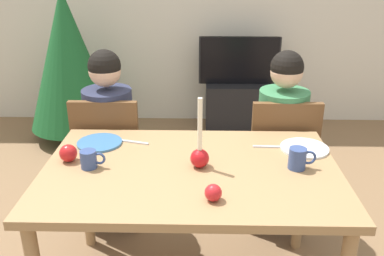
# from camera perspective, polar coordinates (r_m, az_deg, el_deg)

# --- Properties ---
(dining_table) EXTENTS (1.40, 0.90, 0.75)m
(dining_table) POSITION_cam_1_polar(r_m,az_deg,el_deg) (2.04, -0.13, -7.44)
(dining_table) COLOR #99754C
(dining_table) RESTS_ON ground
(chair_left) EXTENTS (0.40, 0.40, 0.90)m
(chair_left) POSITION_cam_1_polar(r_m,az_deg,el_deg) (2.71, -10.94, -3.56)
(chair_left) COLOR brown
(chair_left) RESTS_ON ground
(chair_right) EXTENTS (0.40, 0.40, 0.90)m
(chair_right) POSITION_cam_1_polar(r_m,az_deg,el_deg) (2.70, 11.81, -3.78)
(chair_right) COLOR brown
(chair_right) RESTS_ON ground
(person_left_child) EXTENTS (0.30, 0.30, 1.17)m
(person_left_child) POSITION_cam_1_polar(r_m,az_deg,el_deg) (2.72, -10.90, -2.17)
(person_left_child) COLOR #33384C
(person_left_child) RESTS_ON ground
(person_right_child) EXTENTS (0.30, 0.30, 1.17)m
(person_right_child) POSITION_cam_1_polar(r_m,az_deg,el_deg) (2.70, 11.79, -2.38)
(person_right_child) COLOR #33384C
(person_right_child) RESTS_ON ground
(tv_stand) EXTENTS (0.64, 0.40, 0.48)m
(tv_stand) POSITION_cam_1_polar(r_m,az_deg,el_deg) (4.33, 6.13, 2.98)
(tv_stand) COLOR black
(tv_stand) RESTS_ON ground
(tv) EXTENTS (0.79, 0.05, 0.46)m
(tv) POSITION_cam_1_polar(r_m,az_deg,el_deg) (4.20, 6.39, 9.03)
(tv) COLOR black
(tv) RESTS_ON tv_stand
(christmas_tree) EXTENTS (0.81, 0.81, 1.50)m
(christmas_tree) POSITION_cam_1_polar(r_m,az_deg,el_deg) (4.08, -16.33, 8.87)
(christmas_tree) COLOR brown
(christmas_tree) RESTS_ON ground
(candle_centerpiece) EXTENTS (0.09, 0.09, 0.34)m
(candle_centerpiece) POSITION_cam_1_polar(r_m,az_deg,el_deg) (1.98, 1.05, -3.46)
(candle_centerpiece) COLOR red
(candle_centerpiece) RESTS_ON dining_table
(plate_left) EXTENTS (0.24, 0.24, 0.01)m
(plate_left) POSITION_cam_1_polar(r_m,az_deg,el_deg) (2.30, -12.35, -1.95)
(plate_left) COLOR teal
(plate_left) RESTS_ON dining_table
(plate_right) EXTENTS (0.25, 0.25, 0.01)m
(plate_right) POSITION_cam_1_polar(r_m,az_deg,el_deg) (2.26, 14.91, -2.64)
(plate_right) COLOR silver
(plate_right) RESTS_ON dining_table
(mug_left) EXTENTS (0.12, 0.08, 0.09)m
(mug_left) POSITION_cam_1_polar(r_m,az_deg,el_deg) (2.04, -13.67, -4.11)
(mug_left) COLOR #33477F
(mug_left) RESTS_ON dining_table
(mug_right) EXTENTS (0.13, 0.08, 0.10)m
(mug_right) POSITION_cam_1_polar(r_m,az_deg,el_deg) (2.04, 14.12, -4.00)
(mug_right) COLOR #33477F
(mug_right) RESTS_ON dining_table
(fork_left) EXTENTS (0.18, 0.06, 0.01)m
(fork_left) POSITION_cam_1_polar(r_m,az_deg,el_deg) (2.28, -7.99, -1.87)
(fork_left) COLOR silver
(fork_left) RESTS_ON dining_table
(fork_right) EXTENTS (0.18, 0.02, 0.01)m
(fork_right) POSITION_cam_1_polar(r_m,az_deg,el_deg) (2.24, 10.49, -2.50)
(fork_right) COLOR silver
(fork_right) RESTS_ON dining_table
(apple_near_candle) EXTENTS (0.07, 0.07, 0.07)m
(apple_near_candle) POSITION_cam_1_polar(r_m,az_deg,el_deg) (1.74, 2.88, -8.70)
(apple_near_candle) COLOR red
(apple_near_candle) RESTS_ON dining_table
(apple_by_left_plate) EXTENTS (0.09, 0.09, 0.09)m
(apple_by_left_plate) POSITION_cam_1_polar(r_m,az_deg,el_deg) (2.13, -16.34, -3.27)
(apple_by_left_plate) COLOR red
(apple_by_left_plate) RESTS_ON dining_table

